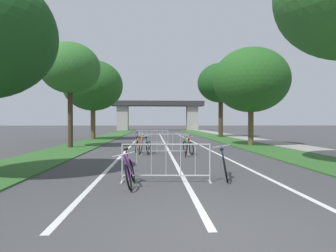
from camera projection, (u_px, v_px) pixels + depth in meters
ground_plane at (213, 232)px, 4.38m from camera, size 300.00×300.00×0.00m
grass_verge_left at (107, 137)px, 31.81m from camera, size 2.83×67.85×0.05m
grass_verge_right at (215, 137)px, 32.39m from camera, size 2.83×67.85×0.05m
sidewalk_path_right at (238, 137)px, 32.52m from camera, size 2.23×67.85×0.08m
lane_stripe_center at (164, 142)px, 23.98m from camera, size 0.14×39.25×0.01m
lane_stripe_right_lane at (194, 142)px, 24.10m from camera, size 0.14×39.25×0.01m
lane_stripe_left_lane at (134, 143)px, 23.86m from camera, size 0.14×39.25×0.01m
overpass_bridge at (158, 110)px, 60.33m from camera, size 18.64×3.69×5.94m
tree_left_oak_mid at (70, 68)px, 18.76m from camera, size 3.78×3.78×6.69m
tree_left_pine_far at (93, 86)px, 27.75m from camera, size 5.56×5.56×7.45m
tree_right_cypress_far at (251, 80)px, 20.51m from camera, size 5.24×5.24×6.79m
tree_right_pine_near at (221, 83)px, 32.15m from camera, size 5.04×5.04×8.07m
crowd_barrier_nearest at (166, 163)px, 8.07m from camera, size 2.47×0.59×1.05m
crowd_barrier_second at (165, 144)px, 14.95m from camera, size 2.46×0.48×1.05m
crowd_barrier_third at (152, 137)px, 21.79m from camera, size 2.47×0.57×1.05m
bicycle_green_0 at (188, 147)px, 15.40m from camera, size 0.57×1.62×0.96m
bicycle_orange_1 at (139, 147)px, 15.46m from camera, size 0.70×1.68×0.96m
bicycle_blue_2 at (225, 165)px, 8.57m from camera, size 0.56×1.78×0.96m
bicycle_yellow_3 at (140, 139)px, 22.29m from camera, size 0.52×1.63×0.93m
bicycle_red_4 at (187, 148)px, 14.45m from camera, size 0.57×1.78×0.98m
bicycle_purple_5 at (130, 172)px, 7.54m from camera, size 0.53×1.66×0.96m
bicycle_teal_6 at (149, 147)px, 15.36m from camera, size 0.46×1.72×0.99m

